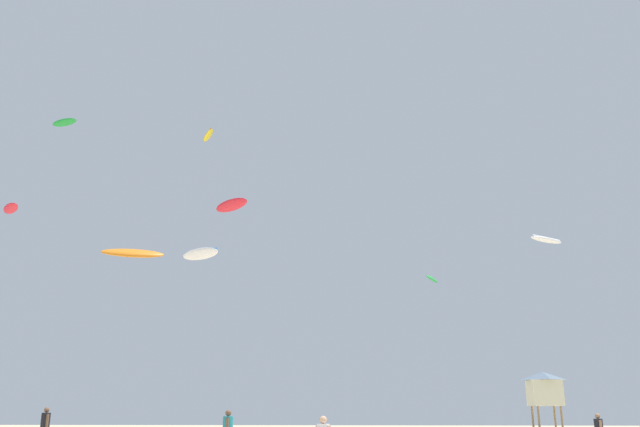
{
  "coord_description": "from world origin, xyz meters",
  "views": [
    {
      "loc": [
        1.52,
        -14.51,
        1.72
      ],
      "look_at": [
        0.0,
        18.23,
        11.54
      ],
      "focal_mm": 36.68,
      "sensor_mm": 36.0,
      "label": 1
    }
  ],
  "objects_px": {
    "kite_aloft_6": "(11,208)",
    "kite_aloft_1": "(200,254)",
    "lifeguard_tower": "(544,388)",
    "kite_aloft_5": "(133,253)",
    "kite_aloft_3": "(64,122)",
    "kite_aloft_2": "(432,279)",
    "person_right": "(45,424)",
    "kite_aloft_7": "(231,205)",
    "kite_aloft_0": "(208,135)",
    "kite_aloft_8": "(546,240)"
  },
  "relations": [
    {
      "from": "kite_aloft_6",
      "to": "kite_aloft_1",
      "type": "bearing_deg",
      "value": 42.28
    },
    {
      "from": "lifeguard_tower",
      "to": "kite_aloft_6",
      "type": "height_order",
      "value": "kite_aloft_6"
    },
    {
      "from": "kite_aloft_5",
      "to": "kite_aloft_3",
      "type": "bearing_deg",
      "value": 136.82
    },
    {
      "from": "kite_aloft_2",
      "to": "lifeguard_tower",
      "type": "bearing_deg",
      "value": 31.08
    },
    {
      "from": "kite_aloft_6",
      "to": "kite_aloft_3",
      "type": "bearing_deg",
      "value": 98.45
    },
    {
      "from": "person_right",
      "to": "kite_aloft_1",
      "type": "relative_size",
      "value": 0.49
    },
    {
      "from": "kite_aloft_3",
      "to": "kite_aloft_7",
      "type": "relative_size",
      "value": 0.81
    },
    {
      "from": "kite_aloft_1",
      "to": "kite_aloft_6",
      "type": "height_order",
      "value": "kite_aloft_6"
    },
    {
      "from": "kite_aloft_3",
      "to": "kite_aloft_5",
      "type": "bearing_deg",
      "value": -43.18
    },
    {
      "from": "kite_aloft_1",
      "to": "lifeguard_tower",
      "type": "bearing_deg",
      "value": -1.1
    },
    {
      "from": "person_right",
      "to": "lifeguard_tower",
      "type": "height_order",
      "value": "lifeguard_tower"
    },
    {
      "from": "kite_aloft_3",
      "to": "kite_aloft_0",
      "type": "bearing_deg",
      "value": -5.97
    },
    {
      "from": "kite_aloft_2",
      "to": "kite_aloft_7",
      "type": "height_order",
      "value": "kite_aloft_7"
    },
    {
      "from": "kite_aloft_2",
      "to": "kite_aloft_3",
      "type": "height_order",
      "value": "kite_aloft_3"
    },
    {
      "from": "kite_aloft_7",
      "to": "kite_aloft_8",
      "type": "relative_size",
      "value": 1.03
    },
    {
      "from": "person_right",
      "to": "kite_aloft_6",
      "type": "xyz_separation_m",
      "value": [
        -6.91,
        6.87,
        12.64
      ]
    },
    {
      "from": "lifeguard_tower",
      "to": "kite_aloft_3",
      "type": "height_order",
      "value": "kite_aloft_3"
    },
    {
      "from": "kite_aloft_2",
      "to": "kite_aloft_3",
      "type": "xyz_separation_m",
      "value": [
        -27.59,
        4.35,
        13.59
      ]
    },
    {
      "from": "kite_aloft_8",
      "to": "kite_aloft_5",
      "type": "bearing_deg",
      "value": -165.77
    },
    {
      "from": "kite_aloft_1",
      "to": "kite_aloft_8",
      "type": "relative_size",
      "value": 1.22
    },
    {
      "from": "lifeguard_tower",
      "to": "kite_aloft_3",
      "type": "distance_m",
      "value": 40.78
    },
    {
      "from": "kite_aloft_2",
      "to": "kite_aloft_5",
      "type": "bearing_deg",
      "value": -166.26
    },
    {
      "from": "person_right",
      "to": "kite_aloft_2",
      "type": "xyz_separation_m",
      "value": [
        19.46,
        10.76,
        8.69
      ]
    },
    {
      "from": "kite_aloft_0",
      "to": "kite_aloft_5",
      "type": "distance_m",
      "value": 13.44
    },
    {
      "from": "kite_aloft_5",
      "to": "kite_aloft_6",
      "type": "distance_m",
      "value": 8.74
    },
    {
      "from": "kite_aloft_0",
      "to": "kite_aloft_1",
      "type": "height_order",
      "value": "kite_aloft_0"
    },
    {
      "from": "lifeguard_tower",
      "to": "kite_aloft_5",
      "type": "relative_size",
      "value": 1.09
    },
    {
      "from": "kite_aloft_2",
      "to": "kite_aloft_7",
      "type": "distance_m",
      "value": 14.22
    },
    {
      "from": "kite_aloft_0",
      "to": "kite_aloft_6",
      "type": "distance_m",
      "value": 14.85
    },
    {
      "from": "lifeguard_tower",
      "to": "kite_aloft_1",
      "type": "height_order",
      "value": "kite_aloft_1"
    },
    {
      "from": "kite_aloft_2",
      "to": "kite_aloft_3",
      "type": "relative_size",
      "value": 0.83
    },
    {
      "from": "kite_aloft_2",
      "to": "kite_aloft_0",
      "type": "bearing_deg",
      "value": 168.84
    },
    {
      "from": "kite_aloft_1",
      "to": "person_right",
      "type": "bearing_deg",
      "value": -100.82
    },
    {
      "from": "kite_aloft_7",
      "to": "kite_aloft_3",
      "type": "bearing_deg",
      "value": 163.04
    },
    {
      "from": "kite_aloft_3",
      "to": "kite_aloft_8",
      "type": "xyz_separation_m",
      "value": [
        35.79,
        -2.11,
        -10.5
      ]
    },
    {
      "from": "kite_aloft_0",
      "to": "kite_aloft_1",
      "type": "distance_m",
      "value": 8.91
    },
    {
      "from": "lifeguard_tower",
      "to": "kite_aloft_3",
      "type": "bearing_deg",
      "value": -179.44
    },
    {
      "from": "lifeguard_tower",
      "to": "kite_aloft_1",
      "type": "distance_m",
      "value": 26.09
    },
    {
      "from": "kite_aloft_1",
      "to": "kite_aloft_5",
      "type": "relative_size",
      "value": 0.96
    },
    {
      "from": "lifeguard_tower",
      "to": "kite_aloft_2",
      "type": "bearing_deg",
      "value": -148.92
    },
    {
      "from": "kite_aloft_5",
      "to": "kite_aloft_8",
      "type": "xyz_separation_m",
      "value": [
        26.41,
        6.69,
        2.22
      ]
    },
    {
      "from": "lifeguard_tower",
      "to": "kite_aloft_6",
      "type": "bearing_deg",
      "value": -165.89
    },
    {
      "from": "kite_aloft_2",
      "to": "kite_aloft_7",
      "type": "bearing_deg",
      "value": -179.89
    },
    {
      "from": "kite_aloft_8",
      "to": "kite_aloft_7",
      "type": "bearing_deg",
      "value": -173.96
    },
    {
      "from": "kite_aloft_2",
      "to": "kite_aloft_6",
      "type": "relative_size",
      "value": 0.94
    },
    {
      "from": "person_right",
      "to": "lifeguard_tower",
      "type": "xyz_separation_m",
      "value": [
        27.25,
        15.46,
        2.01
      ]
    },
    {
      "from": "person_right",
      "to": "kite_aloft_8",
      "type": "distance_m",
      "value": 32.75
    },
    {
      "from": "lifeguard_tower",
      "to": "kite_aloft_5",
      "type": "bearing_deg",
      "value": -160.62
    },
    {
      "from": "kite_aloft_1",
      "to": "kite_aloft_6",
      "type": "bearing_deg",
      "value": -137.72
    },
    {
      "from": "kite_aloft_3",
      "to": "kite_aloft_6",
      "type": "height_order",
      "value": "kite_aloft_3"
    }
  ]
}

